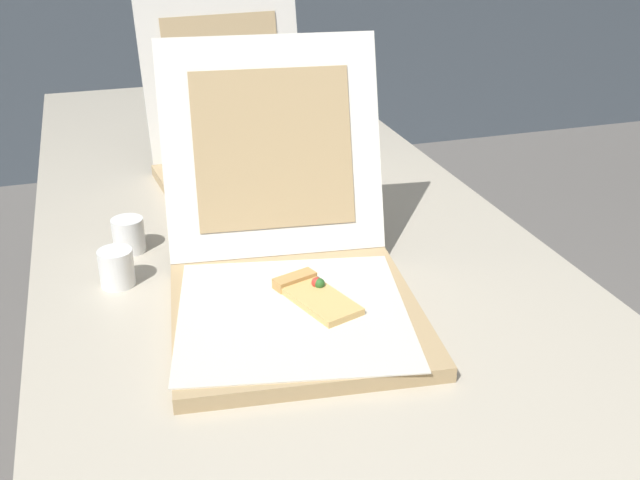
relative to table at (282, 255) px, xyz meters
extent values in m
cube|color=#BCB29E|center=(0.00, 0.00, 0.03)|extent=(0.85, 2.30, 0.03)
cylinder|color=gray|center=(-0.36, 1.08, -0.34)|extent=(0.04, 0.04, 0.71)
cylinder|color=gray|center=(0.36, 1.08, -0.34)|extent=(0.04, 0.04, 0.71)
cube|color=tan|center=(-0.06, -0.31, 0.06)|extent=(0.39, 0.39, 0.02)
cube|color=silver|center=(-0.06, -0.31, 0.07)|extent=(0.38, 0.38, 0.00)
cube|color=white|center=(-0.03, -0.07, 0.23)|extent=(0.36, 0.16, 0.33)
cube|color=tan|center=(-0.03, -0.08, 0.23)|extent=(0.26, 0.11, 0.24)
cube|color=#E0B266|center=(-0.02, -0.30, 0.08)|extent=(0.10, 0.14, 0.01)
cube|color=tan|center=(-0.04, -0.24, 0.08)|extent=(0.07, 0.04, 0.02)
sphere|color=#2D6628|center=(-0.01, -0.27, 0.08)|extent=(0.02, 0.02, 0.02)
sphere|color=red|center=(-0.01, -0.27, 0.08)|extent=(0.02, 0.02, 0.02)
cube|color=tan|center=(0.00, 0.21, 0.06)|extent=(0.38, 0.38, 0.02)
cube|color=silver|center=(0.00, 0.21, 0.07)|extent=(0.30, 0.30, 0.00)
cube|color=white|center=(-0.02, 0.41, 0.24)|extent=(0.36, 0.10, 0.35)
cube|color=tan|center=(-0.02, 0.41, 0.24)|extent=(0.26, 0.07, 0.25)
cylinder|color=white|center=(-0.29, -0.11, 0.08)|extent=(0.05, 0.05, 0.06)
cylinder|color=white|center=(-0.27, 0.00, 0.08)|extent=(0.05, 0.05, 0.06)
camera|label=1|loc=(-0.30, -1.19, 0.62)|focal=41.91mm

